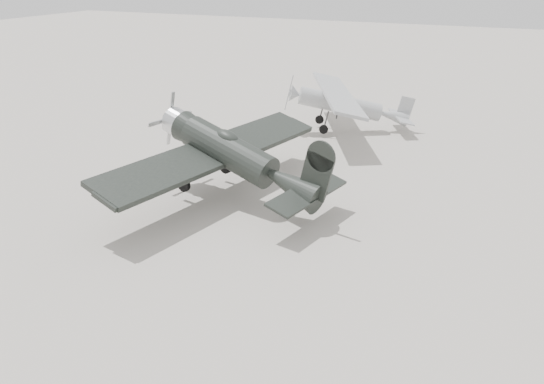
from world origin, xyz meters
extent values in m
plane|color=#ACA399|center=(0.00, 0.00, 0.00)|extent=(160.00, 160.00, 0.00)
cylinder|color=black|center=(-2.68, 2.34, 2.17)|extent=(4.66, 2.38, 1.42)
cone|color=black|center=(0.58, 1.59, 2.22)|extent=(2.86, 1.88, 1.32)
cylinder|color=silver|center=(-5.69, 3.03, 2.17)|extent=(1.17, 1.43, 1.26)
cone|color=silver|center=(-6.28, 3.17, 2.17)|extent=(0.47, 0.63, 0.57)
cube|color=silver|center=(-6.21, 3.15, 2.17)|extent=(0.10, 0.19, 2.64)
ellipsoid|color=black|center=(-2.88, 2.38, 2.80)|extent=(1.24, 0.92, 0.47)
cube|color=black|center=(-3.37, 2.50, 1.82)|extent=(4.80, 12.33, 0.22)
cube|color=black|center=(1.37, 1.41, 2.27)|extent=(2.04, 4.40, 0.10)
cube|color=black|center=(1.52, 1.37, 3.13)|extent=(1.21, 0.37, 1.82)
cylinder|color=black|center=(-4.07, 1.26, 0.43)|extent=(0.71, 0.31, 0.69)
cylinder|color=black|center=(-3.46, 3.92, 0.43)|extent=(0.71, 0.31, 0.69)
cylinder|color=#333333|center=(-4.07, 1.26, 1.11)|extent=(0.13, 0.13, 1.42)
cylinder|color=#333333|center=(-3.46, 3.92, 1.11)|extent=(0.13, 0.13, 1.42)
cylinder|color=black|center=(1.62, 1.35, 1.79)|extent=(0.24, 0.13, 0.22)
cylinder|color=#929497|center=(-1.37, 14.09, 1.75)|extent=(5.02, 3.18, 1.07)
cone|color=#929497|center=(1.69, 15.58, 1.75)|extent=(2.00, 1.64, 0.97)
cone|color=#929497|center=(-3.91, 12.86, 1.75)|extent=(0.97, 1.17, 1.01)
cube|color=#929497|center=(-4.26, 12.69, 1.75)|extent=(0.10, 0.14, 2.14)
cube|color=#929497|center=(-1.72, 13.92, 2.35)|extent=(6.35, 10.43, 0.18)
cube|color=#929497|center=(2.13, 15.79, 1.80)|extent=(2.24, 3.36, 0.08)
cube|color=#929497|center=(2.22, 15.84, 2.43)|extent=(0.82, 0.45, 1.26)
cylinder|color=black|center=(-1.60, 12.79, 0.27)|extent=(0.55, 0.36, 0.54)
cylinder|color=black|center=(-2.54, 14.71, 0.27)|extent=(0.55, 0.36, 0.54)
cylinder|color=#333333|center=(-1.60, 12.79, 0.82)|extent=(0.12, 0.12, 1.17)
cylinder|color=#333333|center=(-2.54, 14.71, 0.82)|extent=(0.12, 0.12, 1.17)
cylinder|color=black|center=(2.30, 15.88, 1.46)|extent=(0.19, 0.14, 0.18)
camera|label=1|loc=(7.78, -16.53, 9.62)|focal=35.00mm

